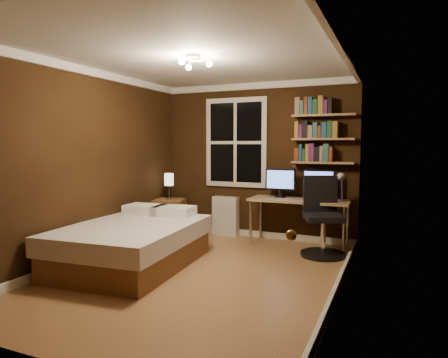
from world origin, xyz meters
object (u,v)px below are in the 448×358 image
at_px(desk, 299,203).
at_px(office_chair, 322,225).
at_px(bed, 133,243).
at_px(monitor_right, 319,185).
at_px(radiator, 226,216).
at_px(bedside_lamp, 169,187).
at_px(desk_lamp, 341,187).
at_px(nightstand, 169,218).
at_px(monitor_left, 280,183).

xyz_separation_m(desk, office_chair, (0.41, -0.40, -0.22)).
distance_m(bed, monitor_right, 2.80).
xyz_separation_m(radiator, office_chair, (1.69, -0.58, 0.10)).
bearing_deg(bedside_lamp, office_chair, -3.91).
relative_size(bed, desk_lamp, 4.64).
bearing_deg(nightstand, bed, -89.79).
distance_m(nightstand, radiator, 0.94).
bearing_deg(bed, desk_lamp, 32.45).
relative_size(desk, monitor_left, 3.16).
bearing_deg(monitor_right, desk, -164.58).
relative_size(radiator, desk, 0.44).
relative_size(nightstand, monitor_right, 1.30).
bearing_deg(bedside_lamp, radiator, 25.83).
bearing_deg(nightstand, monitor_right, -7.87).
bearing_deg(radiator, office_chair, -18.98).
height_order(bedside_lamp, radiator, bedside_lamp).
bearing_deg(office_chair, desk_lamp, 33.51).
distance_m(bed, monitor_left, 2.43).
height_order(bed, nightstand, bed).
relative_size(nightstand, office_chair, 0.56).
distance_m(radiator, monitor_left, 1.14).
distance_m(nightstand, desk_lamp, 2.81).
height_order(bed, desk, desk).
relative_size(desk, office_chair, 1.37).
distance_m(radiator, monitor_right, 1.66).
xyz_separation_m(bed, nightstand, (-0.43, 1.60, 0.02)).
distance_m(bedside_lamp, office_chair, 2.57).
relative_size(bed, bedside_lamp, 4.69).
xyz_separation_m(bed, desk_lamp, (2.30, 1.72, 0.64)).
height_order(bed, monitor_right, monitor_right).
bearing_deg(desk_lamp, office_chair, -123.68).
bearing_deg(nightstand, radiator, 10.79).
height_order(bedside_lamp, monitor_left, monitor_left).
relative_size(nightstand, desk_lamp, 1.38).
bearing_deg(desk, radiator, 171.86).
bearing_deg(monitor_right, monitor_left, 180.00).
distance_m(bedside_lamp, radiator, 1.06).
relative_size(bedside_lamp, desk, 0.29).
relative_size(monitor_right, office_chair, 0.43).
height_order(bed, office_chair, office_chair).
relative_size(bed, nightstand, 3.35).
xyz_separation_m(bed, monitor_right, (1.95, 1.90, 0.64)).
bearing_deg(monitor_left, monitor_right, 0.00).
distance_m(bedside_lamp, desk_lamp, 2.74).
xyz_separation_m(bedside_lamp, monitor_left, (1.81, 0.30, 0.10)).
relative_size(bedside_lamp, monitor_right, 0.93).
bearing_deg(desk_lamp, nightstand, -177.32).
height_order(bed, radiator, bed).
xyz_separation_m(nightstand, desk, (2.12, 0.23, 0.34)).
bearing_deg(radiator, nightstand, -154.17).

